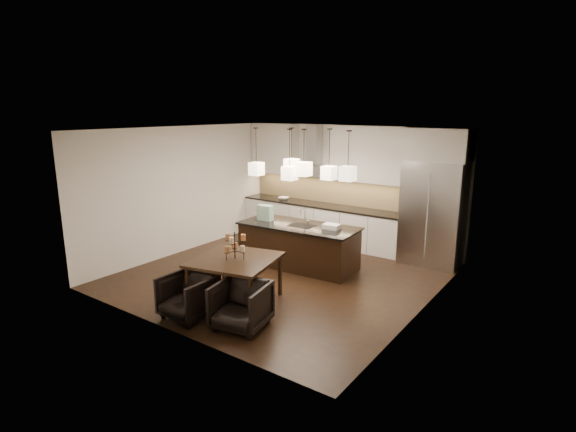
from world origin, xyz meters
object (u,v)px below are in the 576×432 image
Objects in this scene: island_body at (298,246)px; armchair_right at (241,305)px; dining_table at (236,280)px; armchair_left at (188,296)px; refrigerator at (433,213)px.

armchair_right is (0.82, -2.72, -0.07)m from island_body.
island_body reaches higher than dining_table.
island_body is 3.16× the size of armchair_left.
refrigerator reaches higher than dining_table.
refrigerator is 2.84m from island_body.
refrigerator reaches higher than armchair_left.
armchair_right is at bearing -56.49° from dining_table.
dining_table is 0.87m from armchair_left.
island_body is 2.10m from dining_table.
refrigerator is at bearing 64.55° from armchair_left.
armchair_left is (-0.08, -2.93, -0.08)m from island_body.
refrigerator is 1.68× the size of dining_table.
refrigerator reaches higher than armchair_right.
dining_table is 0.92m from armchair_right.
refrigerator is 2.81× the size of armchair_right.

